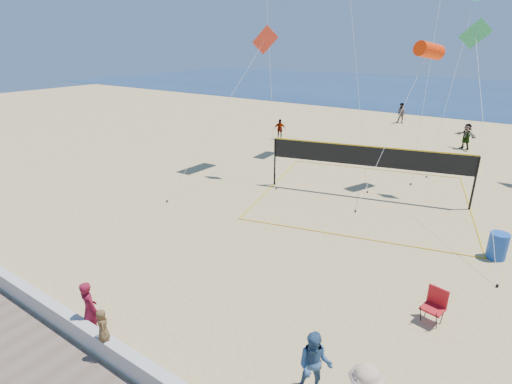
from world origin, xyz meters
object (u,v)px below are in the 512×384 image
Objects in this scene: camp_chair at (435,303)px; volleyball_net at (368,162)px; woman at (90,309)px; trash_barrel at (498,246)px.

volleyball_net reaches higher than camp_chair.
woman is 14.24m from volleyball_net.
camp_chair is at bearing -102.29° from trash_barrel.
camp_chair reaches higher than trash_barrel.
trash_barrel is 7.08m from volleyball_net.
camp_chair is 1.16× the size of trash_barrel.
volleyball_net is (2.30, 14.02, 1.00)m from woman.
woman is 1.42× the size of camp_chair.
woman is at bearing -130.21° from camp_chair.
woman is 1.66× the size of trash_barrel.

